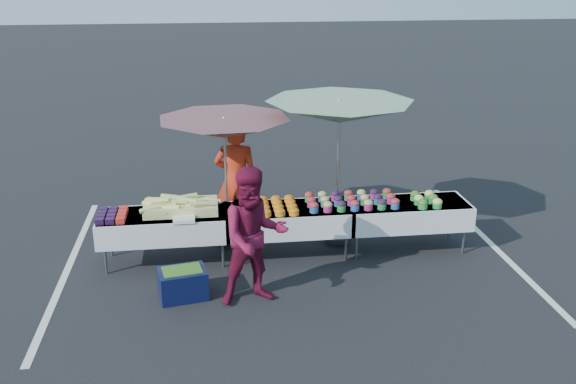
{
  "coord_description": "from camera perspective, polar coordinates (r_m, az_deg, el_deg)",
  "views": [
    {
      "loc": [
        -1.13,
        -8.69,
        4.14
      ],
      "look_at": [
        0.0,
        0.0,
        1.0
      ],
      "focal_mm": 40.0,
      "sensor_mm": 36.0,
      "label": 1
    }
  ],
  "objects": [
    {
      "name": "corn_pile",
      "position": [
        9.35,
        -9.54,
        -1.25
      ],
      "size": [
        1.16,
        0.57,
        0.26
      ],
      "color": "#C1CF6A",
      "rests_on": "table_left"
    },
    {
      "name": "berry_punnets",
      "position": [
        9.36,
        -15.38,
        -2.0
      ],
      "size": [
        0.4,
        0.54,
        0.08
      ],
      "color": "black",
      "rests_on": "table_left"
    },
    {
      "name": "umbrella_right",
      "position": [
        9.56,
        4.6,
        7.02
      ],
      "size": [
        2.38,
        2.38,
        2.26
      ],
      "rotation": [
        0.0,
        0.0,
        -0.08
      ],
      "color": "black",
      "rests_on": "ground"
    },
    {
      "name": "potato_cups",
      "position": [
        9.53,
        5.67,
        -0.71
      ],
      "size": [
        1.34,
        0.58,
        0.16
      ],
      "color": "#2257A1",
      "rests_on": "table_right"
    },
    {
      "name": "stripe_right",
      "position": [
        10.56,
        17.54,
        -4.35
      ],
      "size": [
        0.1,
        5.0,
        0.0
      ],
      "primitive_type": "cube",
      "color": "silver",
      "rests_on": "ground"
    },
    {
      "name": "umbrella_left",
      "position": [
        9.51,
        -5.68,
        5.58
      ],
      "size": [
        2.51,
        2.51,
        2.03
      ],
      "rotation": [
        0.0,
        0.0,
        -0.32
      ],
      "color": "black",
      "rests_on": "ground"
    },
    {
      "name": "bean_baskets",
      "position": [
        9.75,
        12.17,
        -0.65
      ],
      "size": [
        0.36,
        0.5,
        0.15
      ],
      "color": "#21863C",
      "rests_on": "table_right"
    },
    {
      "name": "table_center",
      "position": [
        9.46,
        0.0,
        -2.38
      ],
      "size": [
        1.86,
        0.81,
        0.75
      ],
      "color": "white",
      "rests_on": "ground"
    },
    {
      "name": "table_left",
      "position": [
        9.42,
        -10.94,
        -2.87
      ],
      "size": [
        1.86,
        0.81,
        0.75
      ],
      "color": "white",
      "rests_on": "ground"
    },
    {
      "name": "stripe_left",
      "position": [
        9.85,
        -18.92,
        -6.29
      ],
      "size": [
        0.1,
        5.0,
        0.0
      ],
      "primitive_type": "cube",
      "color": "silver",
      "rests_on": "ground"
    },
    {
      "name": "table_right",
      "position": [
        9.84,
        10.46,
        -1.83
      ],
      "size": [
        1.86,
        0.81,
        0.75
      ],
      "color": "white",
      "rests_on": "ground"
    },
    {
      "name": "carrot_bowls",
      "position": [
        9.35,
        -1.51,
        -1.24
      ],
      "size": [
        0.75,
        0.69,
        0.11
      ],
      "color": "orange",
      "rests_on": "table_center"
    },
    {
      "name": "ground",
      "position": [
        9.7,
        0.0,
        -5.57
      ],
      "size": [
        80.0,
        80.0,
        0.0
      ],
      "primitive_type": "plane",
      "color": "black"
    },
    {
      "name": "plastic_bags",
      "position": [
        9.05,
        -9.22,
        -2.39
      ],
      "size": [
        0.3,
        0.25,
        0.05
      ],
      "primitive_type": "cube",
      "color": "white",
      "rests_on": "table_left"
    },
    {
      "name": "vendor",
      "position": [
        10.02,
        -4.6,
        1.06
      ],
      "size": [
        0.78,
        0.62,
        1.89
      ],
      "primitive_type": "imported",
      "rotation": [
        0.0,
        0.0,
        2.88
      ],
      "color": "red",
      "rests_on": "ground"
    },
    {
      "name": "storage_bin",
      "position": [
        8.55,
        -9.34,
        -7.98
      ],
      "size": [
        0.68,
        0.55,
        0.4
      ],
      "rotation": [
        0.0,
        0.0,
        0.19
      ],
      "color": "#0B1138",
      "rests_on": "ground"
    },
    {
      "name": "customer",
      "position": [
        8.06,
        -3.03,
        -3.98
      ],
      "size": [
        0.98,
        0.82,
        1.81
      ],
      "primitive_type": "imported",
      "rotation": [
        0.0,
        0.0,
        0.16
      ],
      "color": "maroon",
      "rests_on": "ground"
    }
  ]
}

